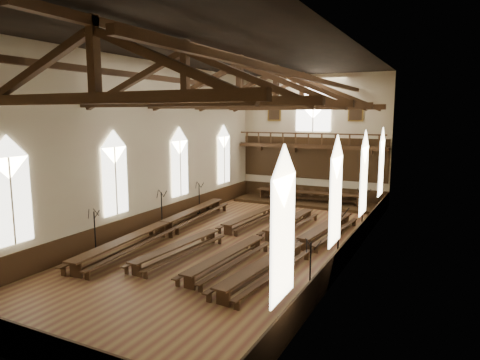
# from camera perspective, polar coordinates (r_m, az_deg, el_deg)

# --- Properties ---
(ground) EXTENTS (26.00, 26.00, 0.00)m
(ground) POSITION_cam_1_polar(r_m,az_deg,el_deg) (23.50, -0.04, -8.34)
(ground) COLOR brown
(ground) RESTS_ON ground
(room_walls) EXTENTS (26.00, 26.00, 26.00)m
(room_walls) POSITION_cam_1_polar(r_m,az_deg,el_deg) (22.47, -0.04, 7.61)
(room_walls) COLOR #C1B992
(room_walls) RESTS_ON ground
(wainscot_band) EXTENTS (12.00, 26.00, 1.20)m
(wainscot_band) POSITION_cam_1_polar(r_m,az_deg,el_deg) (23.33, -0.04, -6.93)
(wainscot_band) COLOR #351F10
(wainscot_band) RESTS_ON ground
(side_windows) EXTENTS (11.85, 19.80, 4.50)m
(side_windows) POSITION_cam_1_polar(r_m,az_deg,el_deg) (22.69, -0.04, 0.73)
(side_windows) COLOR white
(side_windows) RESTS_ON room_walls
(end_window) EXTENTS (2.80, 0.12, 3.80)m
(end_window) POSITION_cam_1_polar(r_m,az_deg,el_deg) (34.49, 9.75, 9.14)
(end_window) COLOR white
(end_window) RESTS_ON room_walls
(minstrels_gallery) EXTENTS (11.80, 1.24, 3.70)m
(minstrels_gallery) POSITION_cam_1_polar(r_m,az_deg,el_deg) (34.39, 9.49, 3.62)
(minstrels_gallery) COLOR #3B2113
(minstrels_gallery) RESTS_ON room_walls
(portraits) EXTENTS (7.75, 0.09, 1.45)m
(portraits) POSITION_cam_1_polar(r_m,az_deg,el_deg) (34.48, 9.74, 8.94)
(portraits) COLOR brown
(portraits) RESTS_ON room_walls
(roof_trusses) EXTENTS (11.70, 25.70, 2.80)m
(roof_trusses) POSITION_cam_1_polar(r_m,az_deg,el_deg) (22.51, -0.04, 12.08)
(roof_trusses) COLOR #3B2113
(roof_trusses) RESTS_ON room_walls
(refectory_row_a) EXTENTS (2.18, 14.84, 0.79)m
(refectory_row_a) POSITION_cam_1_polar(r_m,az_deg,el_deg) (25.15, -10.15, -5.98)
(refectory_row_a) COLOR #3B2113
(refectory_row_a) RESTS_ON ground
(refectory_row_b) EXTENTS (1.78, 13.75, 0.67)m
(refectory_row_b) POSITION_cam_1_polar(r_m,az_deg,el_deg) (24.10, -2.70, -6.71)
(refectory_row_b) COLOR #3B2113
(refectory_row_b) RESTS_ON ground
(refectory_row_c) EXTENTS (1.69, 13.77, 0.68)m
(refectory_row_c) POSITION_cam_1_polar(r_m,az_deg,el_deg) (22.84, 3.10, -7.57)
(refectory_row_c) COLOR #3B2113
(refectory_row_c) RESTS_ON ground
(refectory_row_d) EXTENTS (2.12, 14.35, 0.73)m
(refectory_row_d) POSITION_cam_1_polar(r_m,az_deg,el_deg) (21.64, 8.09, -8.46)
(refectory_row_d) COLOR #3B2113
(refectory_row_d) RESTS_ON ground
(dais) EXTENTS (11.40, 3.10, 0.21)m
(dais) POSITION_cam_1_polar(r_m,az_deg,el_deg) (33.68, 9.03, -3.02)
(dais) COLOR #351F10
(dais) RESTS_ON ground
(high_table) EXTENTS (8.27, 1.27, 0.77)m
(high_table) POSITION_cam_1_polar(r_m,az_deg,el_deg) (33.54, 9.06, -1.75)
(high_table) COLOR #3B2113
(high_table) RESTS_ON dais
(high_chairs) EXTENTS (7.64, 0.45, 0.92)m
(high_chairs) POSITION_cam_1_polar(r_m,az_deg,el_deg) (34.31, 9.45, -1.79)
(high_chairs) COLOR #3B2113
(high_chairs) RESTS_ON dais
(candelabrum_left_near) EXTENTS (0.65, 0.70, 2.30)m
(candelabrum_left_near) POSITION_cam_1_polar(r_m,az_deg,el_deg) (22.62, -18.72, -7.65)
(candelabrum_left_near) COLOR black
(candelabrum_left_near) RESTS_ON ground
(candelabrum_left_mid) EXTENTS (0.68, 0.72, 2.39)m
(candelabrum_left_mid) POSITION_cam_1_polar(r_m,az_deg,el_deg) (26.55, -10.37, -4.86)
(candelabrum_left_mid) COLOR black
(candelabrum_left_mid) RESTS_ON ground
(candelabrum_left_far) EXTENTS (0.64, 0.70, 2.28)m
(candelabrum_left_far) POSITION_cam_1_polar(r_m,az_deg,el_deg) (30.00, -5.45, -3.25)
(candelabrum_left_far) COLOR black
(candelabrum_left_far) RESTS_ON ground
(candelabrum_right_near) EXTENTS (0.65, 0.70, 2.30)m
(candelabrum_right_near) POSITION_cam_1_polar(r_m,az_deg,el_deg) (16.81, 9.31, -13.04)
(candelabrum_right_near) COLOR black
(candelabrum_right_near) RESTS_ON ground
(candelabrum_right_mid) EXTENTS (0.73, 0.83, 2.71)m
(candelabrum_right_mid) POSITION_cam_1_polar(r_m,az_deg,el_deg) (20.70, 12.93, -8.57)
(candelabrum_right_mid) COLOR black
(candelabrum_right_mid) RESTS_ON ground
(candelabrum_right_far) EXTENTS (0.79, 0.79, 2.67)m
(candelabrum_right_far) POSITION_cam_1_polar(r_m,az_deg,el_deg) (26.17, 15.97, -5.07)
(candelabrum_right_far) COLOR black
(candelabrum_right_far) RESTS_ON ground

